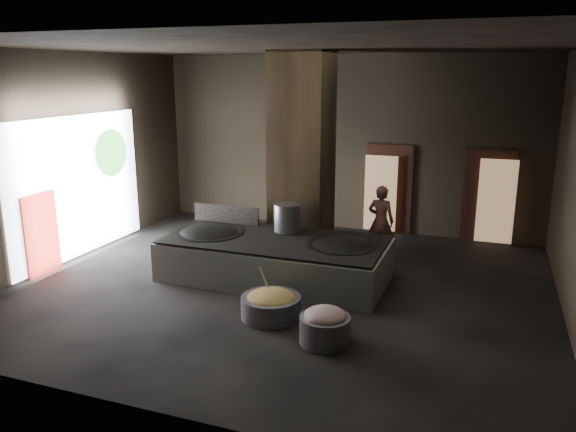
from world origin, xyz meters
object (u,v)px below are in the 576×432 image
at_px(hearth_platform, 275,260).
at_px(veg_basin, 271,307).
at_px(wok_left, 209,236).
at_px(meat_basin, 325,330).
at_px(wok_right, 341,249).
at_px(cook, 381,221).
at_px(stock_pot, 287,218).

xyz_separation_m(hearth_platform, veg_basin, (0.62, -1.79, -0.20)).
xyz_separation_m(wok_left, meat_basin, (3.20, -2.31, -0.53)).
xyz_separation_m(wok_left, wok_right, (2.80, 0.10, 0.00)).
distance_m(wok_left, wok_right, 2.80).
xyz_separation_m(wok_left, cook, (3.16, 2.18, 0.06)).
bearing_deg(meat_basin, stock_pot, 120.23).
height_order(hearth_platform, wok_right, wok_right).
bearing_deg(veg_basin, meat_basin, -26.96).
height_order(cook, veg_basin, cook).
xyz_separation_m(hearth_platform, stock_pot, (0.05, 0.55, 0.74)).
bearing_deg(hearth_platform, veg_basin, -70.37).
height_order(hearth_platform, cook, cook).
height_order(cook, meat_basin, cook).
distance_m(cook, veg_basin, 4.12).
bearing_deg(wok_left, stock_pot, 21.80).
relative_size(wok_right, meat_basin, 1.64).
bearing_deg(wok_right, stock_pot, 158.96).
relative_size(wok_left, wok_right, 1.07).
distance_m(wok_left, meat_basin, 3.98).
xyz_separation_m(wok_left, veg_basin, (2.07, -1.74, -0.56)).
bearing_deg(hearth_platform, stock_pot, 85.22).
bearing_deg(cook, wok_left, 40.81).
distance_m(hearth_platform, meat_basin, 2.94).
xyz_separation_m(wok_right, cook, (0.36, 2.08, 0.06)).
distance_m(hearth_platform, cook, 2.77).
bearing_deg(wok_right, veg_basin, -111.56).
distance_m(stock_pot, veg_basin, 2.59).
relative_size(wok_right, veg_basin, 1.27).
xyz_separation_m(veg_basin, meat_basin, (1.12, -0.57, 0.03)).
bearing_deg(veg_basin, stock_pot, 103.78).
xyz_separation_m(wok_right, meat_basin, (0.40, -2.41, -0.53)).
bearing_deg(meat_basin, cook, 90.44).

